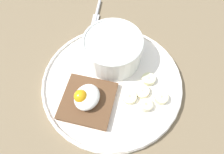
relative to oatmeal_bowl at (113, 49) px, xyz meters
The scene contains 11 objects.
ground_plane 8.22cm from the oatmeal_bowl, 159.08° to the right, with size 120.00×120.00×2.00cm, color #75634A.
plate 7.21cm from the oatmeal_bowl, 159.08° to the right, with size 30.28×30.28×1.60cm.
oatmeal_bowl is the anchor object (origin of this frame).
toast_slice 12.53cm from the oatmeal_bowl, behind, with size 11.90×11.90×1.21cm.
poached_egg 12.42cm from the oatmeal_bowl, behind, with size 5.75×4.91×3.51cm.
banana_slice_front 10.12cm from the oatmeal_bowl, 105.50° to the right, with size 4.19×4.17×1.23cm.
banana_slice_left 11.24cm from the oatmeal_bowl, 123.52° to the right, with size 4.26×4.26×1.27cm.
banana_slice_back 11.15cm from the oatmeal_bowl, 139.17° to the right, with size 4.01×3.98×1.18cm.
banana_slice_right 14.57cm from the oatmeal_bowl, 113.70° to the right, with size 3.64×3.65×1.34cm.
banana_slice_inner 14.00cm from the oatmeal_bowl, 128.86° to the right, with size 3.79×3.81×1.61cm.
knife 14.91cm from the oatmeal_bowl, 40.39° to the left, with size 12.37×4.38×0.80cm.
Camera 1 is at (-21.08, -8.76, 44.33)cm, focal length 35.00 mm.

